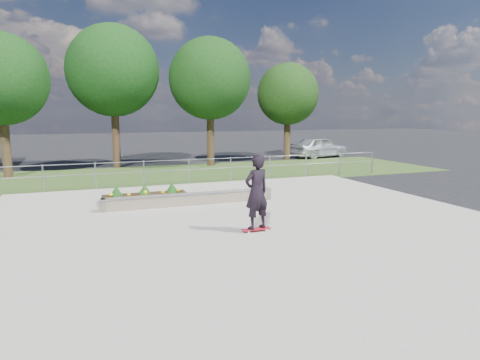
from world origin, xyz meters
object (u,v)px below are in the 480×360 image
(skateboarder, at_px, (257,192))
(parked_car, at_px, (319,147))
(grind_ledge, at_px, (190,199))
(planter_bed, at_px, (146,197))

(skateboarder, relative_size, parked_car, 0.47)
(grind_ledge, height_order, planter_bed, planter_bed)
(grind_ledge, relative_size, planter_bed, 2.00)
(planter_bed, xyz_separation_m, parked_car, (14.20, 11.63, 0.52))
(grind_ledge, bearing_deg, skateboarder, -78.26)
(skateboarder, height_order, parked_car, skateboarder)
(planter_bed, distance_m, parked_car, 18.36)
(grind_ledge, height_order, skateboarder, skateboarder)
(parked_car, bearing_deg, planter_bed, 117.55)
(planter_bed, height_order, parked_car, parked_car)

